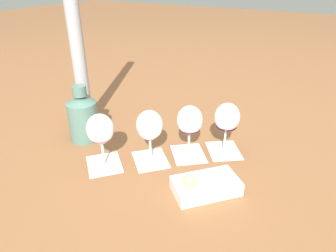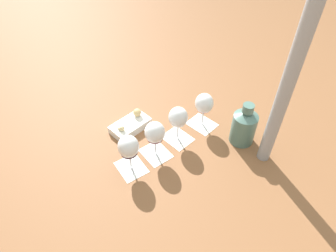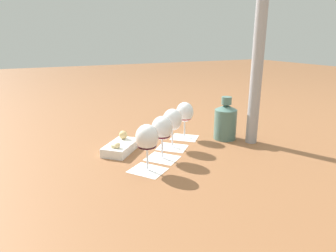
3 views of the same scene
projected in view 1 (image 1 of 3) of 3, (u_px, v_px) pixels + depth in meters
name	position (u px, v px, depth m)	size (l,w,h in m)	color
ground_plane	(168.00, 157.00, 0.94)	(8.00, 8.00, 0.00)	brown
tasting_card_0	(104.00, 164.00, 0.91)	(0.15, 0.15, 0.00)	white
tasting_card_1	(151.00, 160.00, 0.93)	(0.15, 0.15, 0.00)	white
tasting_card_2	(188.00, 154.00, 0.96)	(0.15, 0.15, 0.00)	white
tasting_card_3	(224.00, 150.00, 0.98)	(0.15, 0.15, 0.00)	white
wine_glass_0	(100.00, 132.00, 0.86)	(0.08, 0.08, 0.17)	white
wine_glass_1	(150.00, 128.00, 0.88)	(0.08, 0.08, 0.17)	white
wine_glass_2	(190.00, 123.00, 0.91)	(0.08, 0.08, 0.17)	white
wine_glass_3	(227.00, 120.00, 0.92)	(0.08, 0.08, 0.17)	white
ceramic_vase	(83.00, 117.00, 1.01)	(0.10, 0.10, 0.19)	#4C7066
snack_dish	(205.00, 185.00, 0.79)	(0.19, 0.19, 0.07)	white
umbrella_pole	(74.00, 25.00, 0.98)	(0.05, 0.05, 0.73)	#99999E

